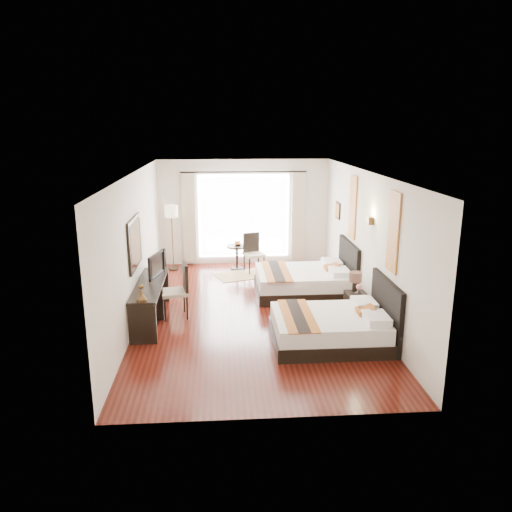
{
  "coord_description": "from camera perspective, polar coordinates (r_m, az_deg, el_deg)",
  "views": [
    {
      "loc": [
        -0.62,
        -9.41,
        3.68
      ],
      "look_at": [
        0.09,
        0.42,
        1.07
      ],
      "focal_mm": 35.0,
      "sensor_mm": 36.0,
      "label": 1
    }
  ],
  "objects": [
    {
      "name": "bronze_figurine",
      "position": [
        8.71,
        -12.97,
        -4.24
      ],
      "size": [
        0.22,
        0.22,
        0.27
      ],
      "primitive_type": null,
      "rotation": [
        0.0,
        0.0,
        0.26
      ],
      "color": "#4A341A",
      "rests_on": "console_desk"
    },
    {
      "name": "floor",
      "position": [
        10.13,
        -0.33,
        -6.5
      ],
      "size": [
        4.5,
        7.5,
        0.01
      ],
      "primitive_type": "cube",
      "color": "#350F09",
      "rests_on": "ground"
    },
    {
      "name": "mirror_glass",
      "position": [
        9.52,
        -13.54,
        1.49
      ],
      "size": [
        0.01,
        1.12,
        0.82
      ],
      "primitive_type": "cube",
      "color": "white",
      "rests_on": "mirror_frame"
    },
    {
      "name": "wall_window",
      "position": [
        13.37,
        -1.41,
        5.01
      ],
      "size": [
        4.5,
        0.01,
        2.8
      ],
      "primitive_type": "cube",
      "color": "silver",
      "rests_on": "floor"
    },
    {
      "name": "wall_sconce",
      "position": [
        9.65,
        12.91,
        3.95
      ],
      "size": [
        0.1,
        0.14,
        0.14
      ],
      "primitive_type": "cube",
      "color": "#4A341A",
      "rests_on": "wall_headboard"
    },
    {
      "name": "mirror_frame",
      "position": [
        9.52,
        -13.69,
        1.48
      ],
      "size": [
        0.04,
        1.25,
        0.95
      ],
      "primitive_type": "cube",
      "color": "black",
      "rests_on": "wall_desk"
    },
    {
      "name": "sheer_curtain",
      "position": [
        13.31,
        -1.39,
        4.53
      ],
      "size": [
        2.3,
        0.02,
        2.1
      ],
      "primitive_type": "cube",
      "color": "white",
      "rests_on": "wall_window"
    },
    {
      "name": "window_chair",
      "position": [
        12.76,
        -0.26,
        -0.51
      ],
      "size": [
        0.58,
        0.58,
        1.0
      ],
      "rotation": [
        0.0,
        0.0,
        -1.27
      ],
      "color": "#C5B497",
      "rests_on": "floor"
    },
    {
      "name": "bed_far",
      "position": [
        11.16,
        5.76,
        -2.83
      ],
      "size": [
        2.1,
        1.63,
        1.18
      ],
      "color": "black",
      "rests_on": "floor"
    },
    {
      "name": "table_lamp",
      "position": [
        9.92,
        11.28,
        -2.53
      ],
      "size": [
        0.25,
        0.25,
        0.4
      ],
      "color": "black",
      "rests_on": "nightstand"
    },
    {
      "name": "jute_rug",
      "position": [
        12.54,
        -1.72,
        -2.2
      ],
      "size": [
        1.46,
        1.21,
        0.01
      ],
      "primitive_type": "cube",
      "rotation": [
        0.0,
        0.0,
        0.34
      ],
      "color": "tan",
      "rests_on": "floor"
    },
    {
      "name": "drape_right",
      "position": [
        13.42,
        4.83,
        4.48
      ],
      "size": [
        0.35,
        0.14,
        2.35
      ],
      "primitive_type": "cube",
      "color": "#B7A98E",
      "rests_on": "floor"
    },
    {
      "name": "desk_chair",
      "position": [
        9.94,
        -9.13,
        -5.06
      ],
      "size": [
        0.59,
        0.59,
        1.08
      ],
      "rotation": [
        0.0,
        0.0,
        3.34
      ],
      "color": "#C5B497",
      "rests_on": "floor"
    },
    {
      "name": "bed_near",
      "position": [
        8.8,
        8.93,
        -7.99
      ],
      "size": [
        2.0,
        1.56,
        1.12
      ],
      "color": "black",
      "rests_on": "floor"
    },
    {
      "name": "television",
      "position": [
        10.09,
        -11.66,
        -0.93
      ],
      "size": [
        0.32,
        0.82,
        0.47
      ],
      "primitive_type": "imported",
      "rotation": [
        0.0,
        0.0,
        1.3
      ],
      "color": "black",
      "rests_on": "console_desk"
    },
    {
      "name": "drape_left",
      "position": [
        13.29,
        -7.66,
        4.29
      ],
      "size": [
        0.35,
        0.14,
        2.35
      ],
      "primitive_type": "cube",
      "color": "#B7A98E",
      "rests_on": "floor"
    },
    {
      "name": "ceiling",
      "position": [
        9.47,
        -0.36,
        9.45
      ],
      "size": [
        4.5,
        7.5,
        0.02
      ],
      "primitive_type": "cube",
      "color": "white",
      "rests_on": "wall_headboard"
    },
    {
      "name": "floor_lamp",
      "position": [
        12.91,
        -9.64,
        4.61
      ],
      "size": [
        0.34,
        0.34,
        1.7
      ],
      "color": "black",
      "rests_on": "floor"
    },
    {
      "name": "wall_desk",
      "position": [
        9.82,
        -13.53,
        0.99
      ],
      "size": [
        0.01,
        7.5,
        2.8
      ],
      "primitive_type": "cube",
      "color": "silver",
      "rests_on": "floor"
    },
    {
      "name": "wall_headboard",
      "position": [
        10.1,
        12.48,
        1.43
      ],
      "size": [
        0.01,
        7.5,
        2.8
      ],
      "primitive_type": "cube",
      "color": "silver",
      "rests_on": "floor"
    },
    {
      "name": "art_panel_near",
      "position": [
        8.56,
        15.43,
        2.65
      ],
      "size": [
        0.03,
        0.5,
        1.35
      ],
      "primitive_type": "cube",
      "color": "maroon",
      "rests_on": "wall_headboard"
    },
    {
      "name": "wall_entry",
      "position": [
        6.14,
        2.0,
        -6.96
      ],
      "size": [
        4.5,
        0.01,
        2.8
      ],
      "primitive_type": "cube",
      "color": "silver",
      "rests_on": "floor"
    },
    {
      "name": "fruit_bowl",
      "position": [
        12.99,
        -2.1,
        1.35
      ],
      "size": [
        0.27,
        0.27,
        0.05
      ],
      "primitive_type": "imported",
      "rotation": [
        0.0,
        0.0,
        0.42
      ],
      "color": "#432618",
      "rests_on": "side_table"
    },
    {
      "name": "console_desk",
      "position": [
        9.81,
        -11.95,
        -5.16
      ],
      "size": [
        0.5,
        2.2,
        0.76
      ],
      "primitive_type": "cube",
      "color": "black",
      "rests_on": "floor"
    },
    {
      "name": "art_panel_far",
      "position": [
        10.99,
        11.01,
        5.51
      ],
      "size": [
        0.03,
        0.5,
        1.35
      ],
      "primitive_type": "cube",
      "color": "maroon",
      "rests_on": "wall_headboard"
    },
    {
      "name": "side_table",
      "position": [
        13.04,
        -2.19,
        -0.14
      ],
      "size": [
        0.54,
        0.54,
        0.63
      ],
      "primitive_type": "cylinder",
      "color": "black",
      "rests_on": "floor"
    },
    {
      "name": "vase",
      "position": [
        9.77,
        11.66,
        -4.04
      ],
      "size": [
        0.15,
        0.15,
        0.14
      ],
      "primitive_type": "imported",
      "rotation": [
        0.0,
        0.0,
        -0.13
      ],
      "color": "black",
      "rests_on": "nightstand"
    },
    {
      "name": "nightstand",
      "position": [
        10.04,
        11.36,
        -5.51
      ],
      "size": [
        0.4,
        0.5,
        0.48
      ],
      "primitive_type": "cube",
      "color": "black",
      "rests_on": "floor"
    },
    {
      "name": "window_glass",
      "position": [
        13.37,
        -1.41,
        4.57
      ],
      "size": [
        2.4,
        0.02,
        2.2
      ],
      "primitive_type": "cube",
      "color": "white",
      "rests_on": "wall_window"
    }
  ]
}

